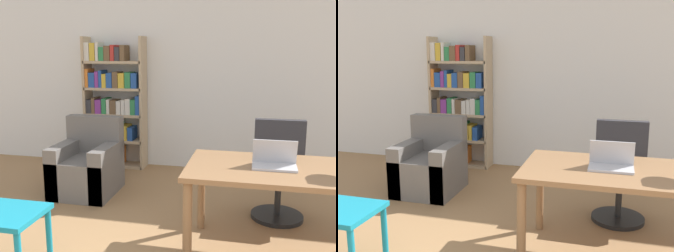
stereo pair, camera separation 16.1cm
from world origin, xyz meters
The scene contains 6 objects.
wall_back centered at (0.00, 4.53, 1.35)m, with size 8.00×0.06×2.70m.
desk centered at (0.50, 2.25, 0.64)m, with size 1.56×0.85×0.74m.
laptop centered at (0.39, 2.26, 0.79)m, with size 0.34×0.21×0.21m.
office_chair centered at (0.47, 3.07, 0.44)m, with size 0.52×0.52×0.95m.
armchair centered at (-1.65, 3.25, 0.29)m, with size 0.67×0.72×0.86m.
bookshelf centered at (-1.74, 4.34, 0.87)m, with size 0.86×0.28×1.82m.
Camera 1 is at (0.25, -0.79, 1.64)m, focal length 42.00 mm.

